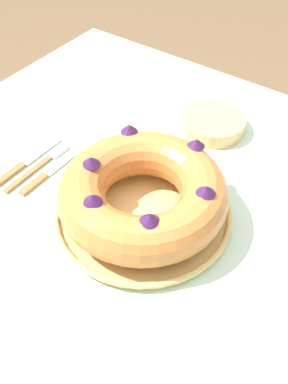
% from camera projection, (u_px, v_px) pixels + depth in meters
% --- Properties ---
extents(ground_plane, '(8.00, 8.00, 0.00)m').
position_uv_depth(ground_plane, '(137.00, 371.00, 1.43)').
color(ground_plane, brown).
extents(dining_table, '(1.13, 1.12, 0.77)m').
position_uv_depth(dining_table, '(133.00, 242.00, 0.95)').
color(dining_table, silver).
rests_on(dining_table, ground_plane).
extents(serving_dish, '(0.34, 0.34, 0.02)m').
position_uv_depth(serving_dish, '(144.00, 212.00, 0.87)').
color(serving_dish, tan).
rests_on(serving_dish, dining_table).
extents(bundt_cake, '(0.32, 0.32, 0.10)m').
position_uv_depth(bundt_cake, '(144.00, 192.00, 0.83)').
color(bundt_cake, '#C67538').
rests_on(bundt_cake, serving_dish).
extents(fork, '(0.02, 0.18, 0.01)m').
position_uv_depth(fork, '(42.00, 164.00, 0.98)').
color(fork, '#936038').
rests_on(fork, dining_table).
extents(serving_knife, '(0.02, 0.20, 0.01)m').
position_uv_depth(serving_knife, '(22.00, 165.00, 0.97)').
color(serving_knife, '#936038').
rests_on(serving_knife, dining_table).
extents(cake_knife, '(0.02, 0.16, 0.01)m').
position_uv_depth(cake_knife, '(45.00, 175.00, 0.95)').
color(cake_knife, '#936038').
rests_on(cake_knife, dining_table).
extents(side_bowl, '(0.15, 0.15, 0.03)m').
position_uv_depth(side_bowl, '(213.00, 124.00, 1.05)').
color(side_bowl, tan).
rests_on(side_bowl, dining_table).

